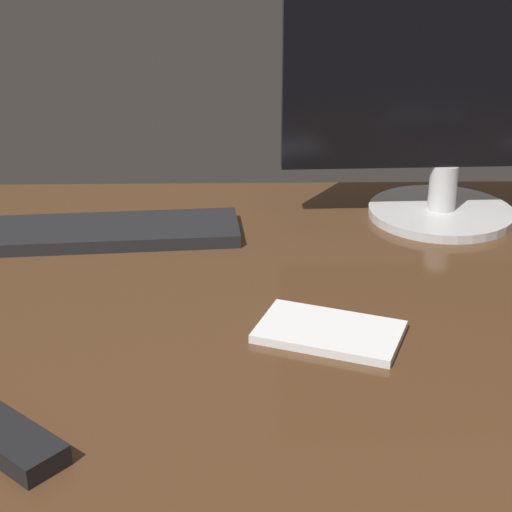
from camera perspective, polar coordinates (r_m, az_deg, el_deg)
desk at (r=103.84cm, az=4.40°, el=-3.13°), size 140.00×84.00×2.00cm
monitor at (r=124.44cm, az=13.17°, el=11.35°), size 48.37×21.63×40.39cm
keyboard at (r=121.11cm, az=-10.50°, el=1.60°), size 39.88×14.35×1.80cm
notepad at (r=94.26cm, az=5.03°, el=-5.13°), size 17.99×14.42×0.99cm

